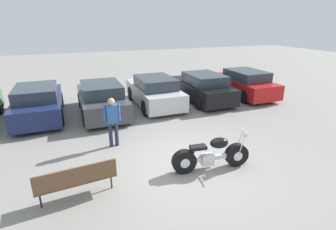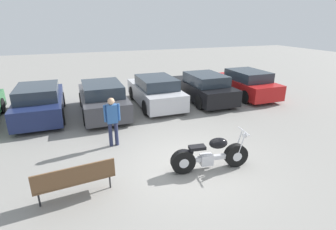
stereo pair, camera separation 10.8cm
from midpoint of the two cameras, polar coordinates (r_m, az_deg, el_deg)
ground_plane at (r=7.62m, az=3.96°, el=-10.98°), size 60.00×60.00×0.00m
motorcycle at (r=7.34m, az=8.81°, el=-8.60°), size 2.22×0.71×1.07m
parked_car_navy at (r=12.21m, az=-26.61°, el=2.40°), size 1.86×4.21×1.41m
parked_car_dark_grey at (r=11.82m, az=-14.50°, el=3.39°), size 1.86×4.21×1.41m
parked_car_silver at (r=12.68m, az=-3.25°, el=5.10°), size 1.86×4.21×1.41m
parked_car_black at (r=13.54m, az=7.25°, el=5.93°), size 1.86×4.21×1.41m
parked_car_red at (r=14.91m, az=15.89°, el=6.63°), size 1.86×4.21×1.41m
park_bench at (r=6.42m, az=-19.75°, el=-12.98°), size 1.82×0.58×0.89m
person_standing at (r=8.53m, az=-12.37°, el=-0.70°), size 0.52×0.22×1.64m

